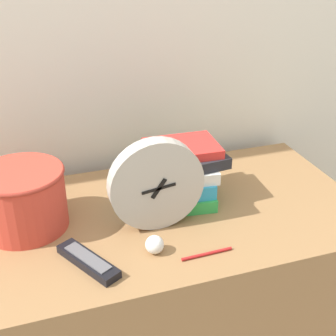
# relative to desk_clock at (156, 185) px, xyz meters

# --- Properties ---
(wall_back) EXTENTS (6.00, 0.04, 2.40)m
(wall_back) POSITION_rel_desk_clock_xyz_m (-0.09, 0.42, 0.35)
(wall_back) COLOR silver
(wall_back) RESTS_ON ground_plane
(desk) EXTENTS (1.38, 0.60, 0.73)m
(desk) POSITION_rel_desk_clock_xyz_m (-0.09, 0.05, -0.49)
(desk) COLOR olive
(desk) RESTS_ON ground_plane
(desk_clock) EXTENTS (0.25, 0.05, 0.25)m
(desk_clock) POSITION_rel_desk_clock_xyz_m (0.00, 0.00, 0.00)
(desk_clock) COLOR #B7B2A8
(desk_clock) RESTS_ON desk
(book_stack) EXTENTS (0.26, 0.21, 0.17)m
(book_stack) POSITION_rel_desk_clock_xyz_m (0.10, 0.11, -0.04)
(book_stack) COLOR green
(book_stack) RESTS_ON desk
(basket) EXTENTS (0.23, 0.23, 0.16)m
(basket) POSITION_rel_desk_clock_xyz_m (-0.33, 0.11, -0.04)
(basket) COLOR #C63D2D
(basket) RESTS_ON desk
(tv_remote) EXTENTS (0.13, 0.18, 0.02)m
(tv_remote) POSITION_rel_desk_clock_xyz_m (-0.20, -0.10, -0.11)
(tv_remote) COLOR black
(tv_remote) RESTS_ON desk
(crumpled_paper_ball) EXTENTS (0.05, 0.05, 0.05)m
(crumpled_paper_ball) POSITION_rel_desk_clock_xyz_m (-0.04, -0.11, -0.10)
(crumpled_paper_ball) COLOR white
(crumpled_paper_ball) RESTS_ON desk
(pen) EXTENTS (0.13, 0.01, 0.01)m
(pen) POSITION_rel_desk_clock_xyz_m (0.08, -0.16, -0.12)
(pen) COLOR #B21E1E
(pen) RESTS_ON desk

